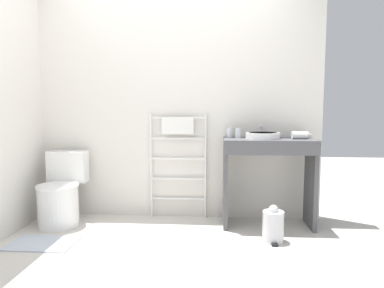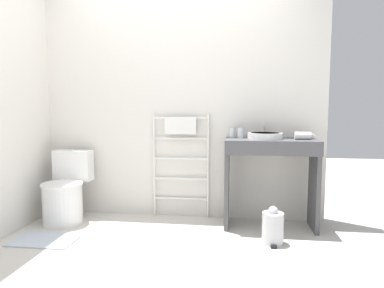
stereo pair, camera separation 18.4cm
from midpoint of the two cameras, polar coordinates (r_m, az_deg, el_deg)
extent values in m
plane|color=beige|center=(2.72, -8.51, -19.53)|extent=(12.00, 12.00, 0.00)
cube|color=silver|center=(3.71, -4.50, 7.72)|extent=(3.10, 0.12, 2.57)
cube|color=silver|center=(3.63, -30.39, 6.98)|extent=(0.12, 1.81, 2.57)
cylinder|color=white|center=(3.72, -22.74, -9.62)|extent=(0.39, 0.39, 0.40)
cylinder|color=white|center=(3.67, -22.87, -6.47)|extent=(0.40, 0.40, 0.02)
cube|color=white|center=(3.87, -21.27, -3.52)|extent=(0.40, 0.16, 0.32)
cylinder|color=silver|center=(3.85, -21.36, -1.05)|extent=(0.05, 0.05, 0.01)
cylinder|color=white|center=(3.71, -8.25, -3.60)|extent=(0.02, 0.02, 1.12)
cylinder|color=white|center=(3.63, 0.83, -3.75)|extent=(0.02, 0.02, 1.12)
cylinder|color=white|center=(3.73, -3.72, -9.10)|extent=(0.58, 0.02, 0.02)
cylinder|color=white|center=(3.68, -3.74, -5.83)|extent=(0.58, 0.02, 0.02)
cylinder|color=white|center=(3.64, -3.77, -2.47)|extent=(0.58, 0.02, 0.02)
cylinder|color=white|center=(3.62, -3.79, 0.94)|extent=(0.58, 0.02, 0.02)
cylinder|color=white|center=(3.61, -3.81, 4.39)|extent=(0.58, 0.02, 0.02)
cube|color=white|center=(3.58, -3.87, 3.09)|extent=(0.33, 0.04, 0.18)
cube|color=#4C4C51|center=(3.41, 11.17, 0.57)|extent=(0.88, 0.44, 0.03)
cube|color=#4C4C51|center=(3.21, 11.60, -0.97)|extent=(0.88, 0.02, 0.10)
cube|color=#4C4C4F|center=(3.45, 4.05, -6.61)|extent=(0.04, 0.37, 0.84)
cube|color=#4C4C4F|center=(3.55, 17.80, -6.52)|extent=(0.04, 0.37, 0.84)
cylinder|color=white|center=(3.41, 10.22, 1.40)|extent=(0.34, 0.34, 0.06)
cylinder|color=silver|center=(3.41, 10.22, 1.83)|extent=(0.28, 0.28, 0.01)
cylinder|color=silver|center=(3.58, 9.93, 2.17)|extent=(0.02, 0.02, 0.13)
cylinder|color=silver|center=(3.54, 10.02, 2.98)|extent=(0.02, 0.09, 0.02)
cylinder|color=white|center=(3.53, 4.84, 1.91)|extent=(0.06, 0.06, 0.10)
cylinder|color=white|center=(3.48, 6.20, 1.88)|extent=(0.06, 0.06, 0.10)
cylinder|color=white|center=(3.45, 16.05, 1.41)|extent=(0.15, 0.07, 0.07)
cone|color=silver|center=(3.47, 17.65, 1.39)|extent=(0.05, 0.06, 0.06)
cube|color=white|center=(3.52, 15.25, 1.53)|extent=(0.04, 0.10, 0.05)
cylinder|color=silver|center=(3.15, 11.70, -13.33)|extent=(0.19, 0.19, 0.27)
sphere|color=silver|center=(3.10, 11.76, -10.66)|extent=(0.08, 0.08, 0.08)
cube|color=black|center=(3.09, 11.92, -16.15)|extent=(0.05, 0.04, 0.02)
cube|color=#B2BCCC|center=(3.37, -25.14, -14.77)|extent=(0.56, 0.36, 0.01)
camera|label=1|loc=(0.09, -91.69, -0.17)|focal=32.00mm
camera|label=2|loc=(0.09, 88.31, 0.17)|focal=32.00mm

